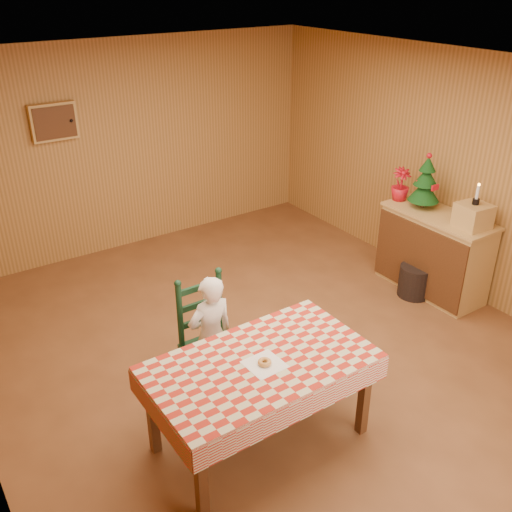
{
  "coord_description": "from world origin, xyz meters",
  "views": [
    {
      "loc": [
        -2.61,
        -3.65,
        3.33
      ],
      "look_at": [
        0.0,
        0.2,
        0.95
      ],
      "focal_mm": 40.0,
      "sensor_mm": 36.0,
      "label": 1
    }
  ],
  "objects_px": {
    "ladder_chair": "(208,339)",
    "shelf_unit": "(433,253)",
    "christmas_tree": "(425,183)",
    "storage_bin": "(415,281)",
    "dining_table": "(261,370)",
    "seated_child": "(211,336)",
    "crate": "(473,216)"
  },
  "relations": [
    {
      "from": "shelf_unit",
      "to": "storage_bin",
      "type": "bearing_deg",
      "value": 178.6
    },
    {
      "from": "dining_table",
      "to": "christmas_tree",
      "type": "xyz_separation_m",
      "value": [
        2.93,
        1.09,
        0.52
      ]
    },
    {
      "from": "storage_bin",
      "to": "seated_child",
      "type": "bearing_deg",
      "value": -177.44
    },
    {
      "from": "shelf_unit",
      "to": "christmas_tree",
      "type": "bearing_deg",
      "value": 88.02
    },
    {
      "from": "storage_bin",
      "to": "crate",
      "type": "bearing_deg",
      "value": -58.65
    },
    {
      "from": "christmas_tree",
      "to": "storage_bin",
      "type": "xyz_separation_m",
      "value": [
        -0.25,
        -0.24,
        -1.03
      ]
    },
    {
      "from": "ladder_chair",
      "to": "seated_child",
      "type": "distance_m",
      "value": 0.08
    },
    {
      "from": "shelf_unit",
      "to": "dining_table",
      "type": "bearing_deg",
      "value": -163.89
    },
    {
      "from": "ladder_chair",
      "to": "storage_bin",
      "type": "distance_m",
      "value": 2.7
    },
    {
      "from": "shelf_unit",
      "to": "christmas_tree",
      "type": "xyz_separation_m",
      "value": [
        0.01,
        0.25,
        0.74
      ]
    },
    {
      "from": "christmas_tree",
      "to": "storage_bin",
      "type": "distance_m",
      "value": 1.09
    },
    {
      "from": "seated_child",
      "to": "crate",
      "type": "height_order",
      "value": "crate"
    },
    {
      "from": "dining_table",
      "to": "ladder_chair",
      "type": "relative_size",
      "value": 1.53
    },
    {
      "from": "shelf_unit",
      "to": "crate",
      "type": "height_order",
      "value": "crate"
    },
    {
      "from": "seated_child",
      "to": "shelf_unit",
      "type": "height_order",
      "value": "seated_child"
    },
    {
      "from": "dining_table",
      "to": "christmas_tree",
      "type": "bearing_deg",
      "value": 20.46
    },
    {
      "from": "shelf_unit",
      "to": "storage_bin",
      "type": "distance_m",
      "value": 0.37
    },
    {
      "from": "dining_table",
      "to": "ladder_chair",
      "type": "bearing_deg",
      "value": 90.0
    },
    {
      "from": "shelf_unit",
      "to": "crate",
      "type": "bearing_deg",
      "value": -88.77
    },
    {
      "from": "crate",
      "to": "storage_bin",
      "type": "bearing_deg",
      "value": 121.35
    },
    {
      "from": "christmas_tree",
      "to": "crate",
      "type": "bearing_deg",
      "value": -90.0
    },
    {
      "from": "ladder_chair",
      "to": "christmas_tree",
      "type": "xyz_separation_m",
      "value": [
        2.93,
        0.31,
        0.71
      ]
    },
    {
      "from": "ladder_chair",
      "to": "shelf_unit",
      "type": "height_order",
      "value": "ladder_chair"
    },
    {
      "from": "christmas_tree",
      "to": "storage_bin",
      "type": "bearing_deg",
      "value": -135.39
    },
    {
      "from": "ladder_chair",
      "to": "shelf_unit",
      "type": "relative_size",
      "value": 0.87
    },
    {
      "from": "dining_table",
      "to": "seated_child",
      "type": "height_order",
      "value": "seated_child"
    },
    {
      "from": "storage_bin",
      "to": "christmas_tree",
      "type": "bearing_deg",
      "value": 44.61
    },
    {
      "from": "crate",
      "to": "dining_table",
      "type": "bearing_deg",
      "value": -171.39
    },
    {
      "from": "dining_table",
      "to": "seated_child",
      "type": "xyz_separation_m",
      "value": [
        0.0,
        0.73,
        -0.13
      ]
    },
    {
      "from": "ladder_chair",
      "to": "crate",
      "type": "xyz_separation_m",
      "value": [
        2.93,
        -0.34,
        0.55
      ]
    },
    {
      "from": "ladder_chair",
      "to": "shelf_unit",
      "type": "distance_m",
      "value": 2.92
    },
    {
      "from": "seated_child",
      "to": "christmas_tree",
      "type": "relative_size",
      "value": 1.81
    }
  ]
}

